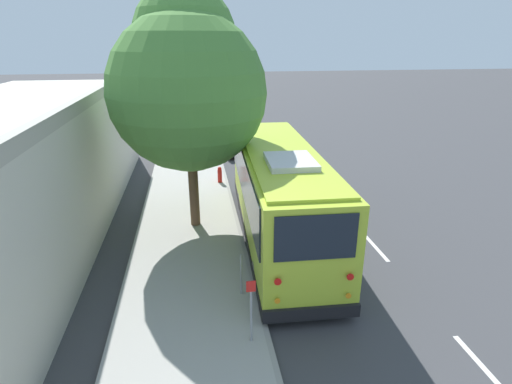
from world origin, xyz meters
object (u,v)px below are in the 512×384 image
Objects in this scene: sign_post_far at (241,274)px; parked_sedan_blue at (215,97)px; fire_hydrant at (220,175)px; parked_sedan_silver at (213,90)px; sign_post_near at (251,311)px; shuttle_bus at (279,190)px; parked_sedan_navy at (226,120)px; parked_sedan_white at (220,107)px; street_tree at (187,81)px; parked_sedan_tan at (238,142)px.

parked_sedan_blue is at bearing -2.24° from sign_post_far.
fire_hydrant is at bearing -0.44° from sign_post_far.
sign_post_near is (-46.70, 1.68, 0.43)m from parked_sedan_silver.
parked_sedan_silver is (7.10, -0.21, -0.02)m from parked_sedan_blue.
fire_hydrant is (-35.21, 1.61, -0.03)m from parked_sedan_silver.
parked_sedan_blue is (34.25, 0.32, -1.33)m from shuttle_bus.
parked_sedan_blue is at bearing -2.22° from parked_sedan_navy.
parked_sedan_white is 7.16m from parked_sedan_blue.
street_tree is at bearing 10.01° from sign_post_near.
parked_sedan_blue is at bearing 2.73° from shuttle_bus.
sign_post_near reaches higher than parked_sedan_white.
parked_sedan_white is at bearing 176.33° from parked_sedan_silver.
parked_sedan_silver is at bearing 1.48° from parked_sedan_white.
parked_sedan_navy is 2.74× the size of sign_post_near.
shuttle_bus is 2.33× the size of parked_sedan_silver.
fire_hydrant is at bearing -0.36° from sign_post_near.
parked_sedan_tan is at bearing -6.07° from sign_post_far.
parked_sedan_silver is 0.50× the size of street_tree.
parked_sedan_tan reaches higher than fire_hydrant.
street_tree is 6.91× the size of sign_post_far.
fire_hydrant is (-28.12, 1.40, -0.04)m from parked_sedan_blue.
shuttle_bus reaches higher than parked_sedan_navy.
parked_sedan_silver is 2.60× the size of sign_post_near.
sign_post_far is (-30.50, 1.60, 0.18)m from parked_sedan_white.
sign_post_far is at bearing 154.49° from shuttle_bus.
parked_sedan_blue is 2.56× the size of sign_post_near.
parked_sedan_white is 1.05× the size of parked_sedan_silver.
shuttle_bus is at bearing -177.77° from parked_sedan_white.
street_tree is (-25.55, 2.81, 4.98)m from parked_sedan_white.
sign_post_far is at bearing 178.82° from parked_sedan_white.
parked_sedan_silver is 3.49× the size of sign_post_far.
shuttle_bus is at bearing -27.71° from sign_post_far.
parked_sedan_blue is (7.16, 0.12, -0.00)m from parked_sedan_white.
parked_sedan_silver is 35.25m from fire_hydrant.
sign_post_near is (-32.45, 1.60, 0.41)m from parked_sedan_white.
shuttle_bus is 4.02m from sign_post_far.
fire_hydrant is (-6.45, 1.63, -0.06)m from parked_sedan_tan.
parked_sedan_navy is 6.82m from parked_sedan_white.
sign_post_near is 2.07× the size of fire_hydrant.
parked_sedan_blue is at bearing -2.85° from fire_hydrant.
sign_post_far is at bearing 175.26° from parked_sedan_tan.
parked_sedan_tan is (12.58, 0.09, -1.31)m from shuttle_bus.
parked_sedan_navy is at bearing -8.54° from street_tree.
parked_sedan_blue is 7.10m from parked_sedan_silver.
sign_post_far is (-37.66, 1.47, 0.18)m from parked_sedan_blue.
sign_post_far is (1.94, 0.00, -0.24)m from sign_post_near.
fire_hydrant is (-20.96, 1.52, -0.05)m from parked_sedan_white.
parked_sedan_tan is at bearing -14.80° from street_tree.
fire_hydrant is at bearing -15.67° from street_tree.
sign_post_far is at bearing 173.29° from parked_sedan_blue.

